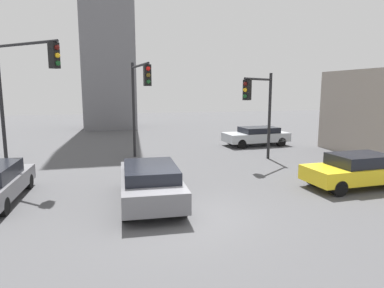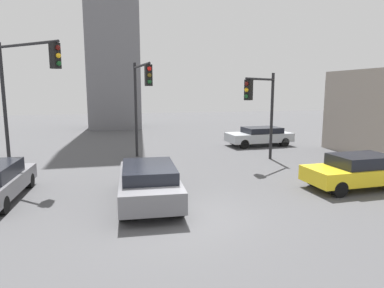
% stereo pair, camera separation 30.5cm
% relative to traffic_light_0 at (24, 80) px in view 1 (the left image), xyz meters
% --- Properties ---
extents(ground_plane, '(90.68, 90.68, 0.00)m').
position_rel_traffic_light_0_xyz_m(ground_plane, '(5.45, -6.09, -4.29)').
color(ground_plane, '#4C4C4F').
extents(traffic_light_0, '(3.02, 2.84, 5.98)m').
position_rel_traffic_light_0_xyz_m(traffic_light_0, '(0.00, 0.00, 0.00)').
color(traffic_light_0, black).
rests_on(traffic_light_0, ground_plane).
extents(traffic_light_1, '(0.67, 3.74, 5.37)m').
position_rel_traffic_light_0_xyz_m(traffic_light_1, '(5.09, 2.06, -0.46)').
color(traffic_light_1, black).
rests_on(traffic_light_1, ground_plane).
extents(traffic_light_2, '(2.39, 1.84, 4.77)m').
position_rel_traffic_light_0_xyz_m(traffic_light_2, '(11.11, 0.48, -0.98)').
color(traffic_light_2, black).
rests_on(traffic_light_2, ground_plane).
extents(car_1, '(2.19, 4.84, 1.36)m').
position_rel_traffic_light_0_xyz_m(car_1, '(4.71, -4.58, -3.56)').
color(car_1, slate).
rests_on(car_1, ground_plane).
extents(car_3, '(4.11, 1.95, 1.35)m').
position_rel_traffic_light_0_xyz_m(car_3, '(12.93, -4.82, -3.58)').
color(car_3, yellow).
rests_on(car_3, ground_plane).
extents(car_4, '(4.55, 2.21, 1.28)m').
position_rel_traffic_light_0_xyz_m(car_4, '(13.48, 5.60, -3.60)').
color(car_4, '#ADB2B7').
rests_on(car_4, ground_plane).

